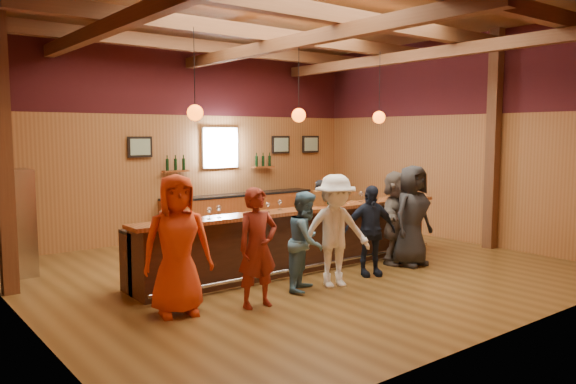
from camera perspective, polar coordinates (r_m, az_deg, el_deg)
name	(u,v)px	position (r m, az deg, el deg)	size (l,w,h in m)	color
room	(297,85)	(9.79, 0.89, 10.79)	(9.04, 9.00, 4.52)	brown
bar_counter	(294,239)	(10.01, 0.61, -4.78)	(6.30, 1.07, 1.11)	black
back_bar_cabinet	(240,213)	(13.57, -4.89, -2.16)	(4.00, 0.52, 0.95)	brown
window	(220,148)	(13.41, -6.91, 4.48)	(0.95, 0.09, 0.95)	silver
framed_pictures	(251,145)	(13.87, -3.82, 4.77)	(5.35, 0.05, 0.45)	black
wine_shelves	(222,166)	(13.37, -6.74, 2.64)	(3.00, 0.18, 0.30)	brown
pendant_lights	(299,115)	(9.71, 1.10, 7.85)	(4.24, 0.24, 1.37)	black
stainless_fridge	(9,223)	(10.45, -26.45, -2.86)	(0.70, 0.70, 1.80)	silver
customer_orange	(177,245)	(7.55, -11.19, -5.28)	(0.91, 0.59, 1.87)	red
customer_redvest	(258,248)	(7.75, -3.10, -5.66)	(0.61, 0.40, 1.66)	maroon
customer_denim	(306,241)	(8.58, 1.86, -4.99)	(0.74, 0.58, 1.52)	teal
customer_white	(335,231)	(8.76, 4.83, -3.97)	(1.14, 0.65, 1.76)	white
customer_navy	(370,231)	(9.54, 8.32, -3.90)	(0.90, 0.37, 1.53)	black
customer_brown	(396,217)	(10.50, 10.95, -2.54)	(1.59, 0.50, 1.71)	#594F47
customer_dark	(412,216)	(10.37, 12.50, -2.37)	(0.89, 0.58, 1.82)	#252527
bartender	(319,215)	(11.44, 3.15, -2.39)	(0.53, 0.35, 1.46)	black
ice_bucket	(320,198)	(9.99, 3.27, -0.63)	(0.25, 0.25, 0.27)	brown
bottle_a	(328,197)	(10.19, 4.07, -0.56)	(0.07, 0.07, 0.32)	black
bottle_b	(338,196)	(10.31, 5.13, -0.37)	(0.08, 0.08, 0.37)	black
glass_a	(162,214)	(8.17, -12.70, -2.23)	(0.09, 0.09, 0.19)	silver
glass_b	(209,210)	(8.51, -7.99, -1.87)	(0.08, 0.08, 0.18)	silver
glass_c	(219,209)	(8.63, -7.04, -1.69)	(0.09, 0.09, 0.19)	silver
glass_d	(268,205)	(9.16, -2.05, -1.35)	(0.07, 0.07, 0.16)	silver
glass_e	(280,203)	(9.41, -0.83, -1.08)	(0.08, 0.08, 0.17)	silver
glass_f	(329,198)	(10.08, 4.20, -0.65)	(0.08, 0.08, 0.17)	silver
glass_g	(361,194)	(10.63, 7.44, -0.23)	(0.09, 0.09, 0.20)	silver
glass_h	(375,193)	(10.85, 8.80, -0.14)	(0.09, 0.09, 0.19)	silver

